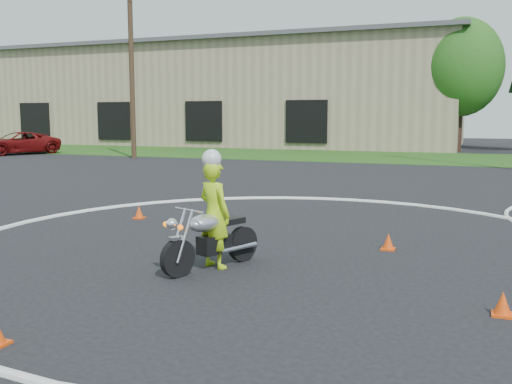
% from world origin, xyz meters
% --- Properties ---
extents(ground, '(120.00, 120.00, 0.00)m').
position_xyz_m(ground, '(0.00, 0.00, 0.00)').
color(ground, black).
rests_on(ground, ground).
extents(grass_strip, '(120.00, 10.00, 0.02)m').
position_xyz_m(grass_strip, '(0.00, 27.00, 0.01)').
color(grass_strip, '#1E4714').
rests_on(grass_strip, ground).
extents(course_markings, '(19.05, 19.05, 0.12)m').
position_xyz_m(course_markings, '(2.17, 4.35, 0.01)').
color(course_markings, silver).
rests_on(course_markings, ground).
extents(primary_motorcycle, '(0.99, 1.80, 1.00)m').
position_xyz_m(primary_motorcycle, '(-0.49, 1.04, 0.49)').
color(primary_motorcycle, black).
rests_on(primary_motorcycle, ground).
extents(rider_primary_grp, '(0.72, 0.61, 1.86)m').
position_xyz_m(rider_primary_grp, '(-0.48, 1.18, 0.90)').
color(rider_primary_grp, '#A7D616').
rests_on(rider_primary_grp, ground).
extents(pickup_grp, '(4.13, 5.50, 1.39)m').
position_xyz_m(pickup_grp, '(-23.65, 21.16, 0.69)').
color(pickup_grp, '#650B0B').
rests_on(pickup_grp, ground).
extents(warehouse, '(41.00, 17.00, 8.30)m').
position_xyz_m(warehouse, '(-18.00, 39.99, 4.16)').
color(warehouse, tan).
rests_on(warehouse, ground).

